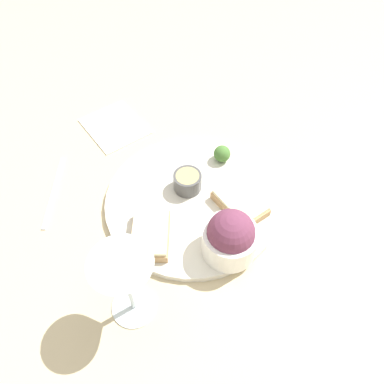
% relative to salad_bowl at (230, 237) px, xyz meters
% --- Properties ---
extents(ground_plane, '(4.00, 4.00, 0.00)m').
position_rel_salad_bowl_xyz_m(ground_plane, '(-0.13, -0.03, -0.06)').
color(ground_plane, '#C6B289').
extents(dinner_plate, '(0.34, 0.34, 0.01)m').
position_rel_salad_bowl_xyz_m(dinner_plate, '(-0.13, -0.03, -0.05)').
color(dinner_plate, silver).
rests_on(dinner_plate, ground_plane).
extents(salad_bowl, '(0.10, 0.10, 0.10)m').
position_rel_salad_bowl_xyz_m(salad_bowl, '(0.00, 0.00, 0.00)').
color(salad_bowl, white).
rests_on(salad_bowl, dinner_plate).
extents(sauce_ramekin, '(0.06, 0.06, 0.04)m').
position_rel_salad_bowl_xyz_m(sauce_ramekin, '(-0.16, -0.03, -0.02)').
color(sauce_ramekin, '#4C4C4C').
rests_on(sauce_ramekin, dinner_plate).
extents(cheese_toast_near, '(0.11, 0.10, 0.03)m').
position_rel_salad_bowl_xyz_m(cheese_toast_near, '(-0.06, -0.13, -0.03)').
color(cheese_toast_near, tan).
rests_on(cheese_toast_near, dinner_plate).
extents(cheese_toast_far, '(0.12, 0.09, 0.03)m').
position_rel_salad_bowl_xyz_m(cheese_toast_far, '(-0.08, 0.06, -0.03)').
color(cheese_toast_far, tan).
rests_on(cheese_toast_far, dinner_plate).
extents(wine_glass, '(0.09, 0.09, 0.16)m').
position_rel_salad_bowl_xyz_m(wine_glass, '(0.04, -0.18, 0.06)').
color(wine_glass, silver).
rests_on(wine_glass, ground_plane).
extents(garnish, '(0.04, 0.04, 0.04)m').
position_rel_salad_bowl_xyz_m(garnish, '(-0.21, 0.07, -0.02)').
color(garnish, '#477533').
rests_on(garnish, dinner_plate).
extents(napkin, '(0.17, 0.16, 0.01)m').
position_rel_salad_bowl_xyz_m(napkin, '(-0.40, -0.13, -0.05)').
color(napkin, white).
rests_on(napkin, ground_plane).
extents(fork, '(0.18, 0.06, 0.01)m').
position_rel_salad_bowl_xyz_m(fork, '(-0.24, -0.29, -0.05)').
color(fork, silver).
rests_on(fork, ground_plane).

